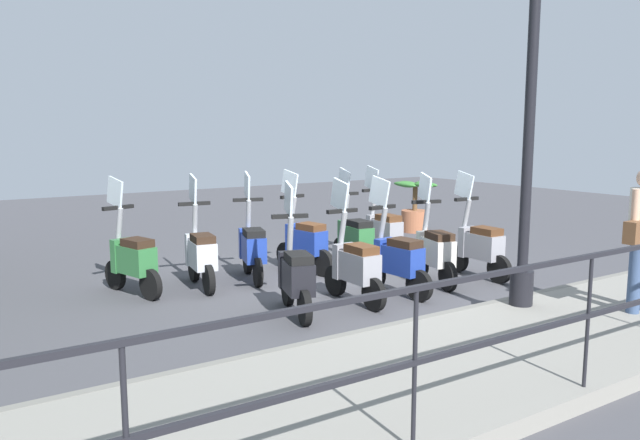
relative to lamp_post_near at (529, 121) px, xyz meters
name	(u,v)px	position (x,y,z in m)	size (l,w,h in m)	color
ground_plane	(357,281)	(2.40, 0.57, -2.24)	(28.00, 28.00, 0.00)	#424247
promenade_walkway	(544,338)	(-0.75, 0.57, -2.17)	(2.20, 20.00, 0.15)	gray
lamp_post_near	(529,121)	(0.00, 0.00, 0.00)	(0.26, 0.90, 4.68)	black
potted_palm	(415,211)	(5.22, -3.02, -1.80)	(1.06, 0.66, 1.05)	#9E5B3D
scooter_near_0	(479,245)	(1.62, -1.05, -1.76)	(1.23, 0.44, 1.54)	black
scooter_near_1	(434,250)	(1.69, -0.24, -1.76)	(1.20, 0.53, 1.54)	black
scooter_near_2	(397,259)	(1.54, 0.57, -1.76)	(1.23, 0.44, 1.54)	black
scooter_near_3	(354,265)	(1.52, 1.26, -1.76)	(1.23, 0.44, 1.54)	black
scooter_near_4	(296,275)	(1.49, 2.13, -1.76)	(1.20, 0.54, 1.54)	black
scooter_far_0	(383,230)	(3.41, -0.71, -1.76)	(1.23, 0.44, 1.54)	black
scooter_far_1	(354,237)	(3.18, 0.05, -1.76)	(1.23, 0.44, 1.54)	black
scooter_far_2	(304,241)	(3.31, 0.88, -1.76)	(1.23, 0.47, 1.54)	black
scooter_far_3	(252,247)	(3.30, 1.77, -1.76)	(1.20, 0.54, 1.54)	black
scooter_far_4	(201,253)	(3.27, 2.57, -1.76)	(1.23, 0.46, 1.54)	black
scooter_far_5	(132,259)	(3.42, 3.45, -1.76)	(1.21, 0.53, 1.54)	black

